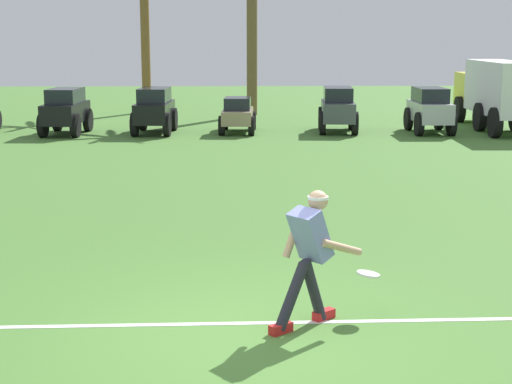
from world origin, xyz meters
The scene contains 12 objects.
ground_plane centered at (0.00, 0.00, 0.00)m, with size 80.00×80.00×0.00m, color #487931.
field_line_paint centered at (0.00, 0.37, 0.00)m, with size 26.66×0.09×0.01m, color white.
frisbee_thrower centered at (0.66, 0.34, 0.80)m, with size 1.02×0.63×1.42m.
frisbee_in_flight centered at (1.32, 0.62, 0.46)m, with size 0.30×0.30×0.06m.
parked_car_slot_b centered at (-5.29, 16.71, 0.74)m, with size 1.29×2.40×1.40m.
parked_car_slot_c centered at (-2.59, 16.88, 0.74)m, with size 1.28×2.40×1.40m.
parked_car_slot_d centered at (-0.01, 16.99, 0.56)m, with size 1.20×2.25×1.10m.
parked_car_slot_e centered at (3.13, 17.06, 0.74)m, with size 1.34×2.42×1.40m.
parked_car_slot_f centered at (5.96, 16.76, 0.74)m, with size 1.18×2.36×1.40m.
box_truck centered at (8.26, 17.70, 1.23)m, with size 1.57×5.94×2.20m.
palm_tree_far_left centered at (-3.61, 23.76, 3.38)m, with size 3.46×3.38×5.51m.
palm_tree_left_of_centre centered at (0.58, 22.54, 4.10)m, with size 3.34×3.61×7.08m.
Camera 1 is at (-0.11, -7.45, 2.98)m, focal length 55.00 mm.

